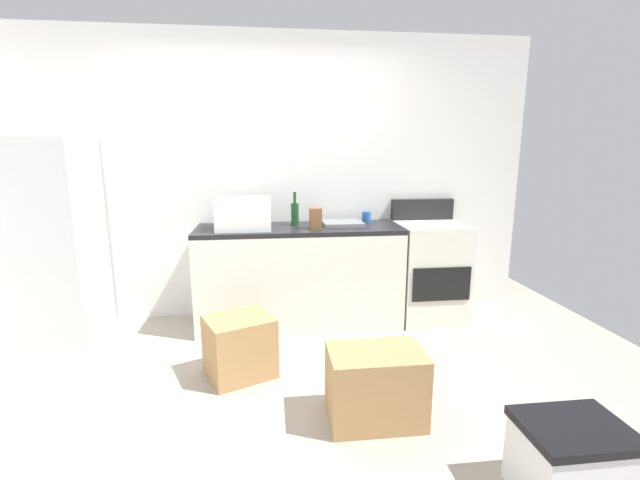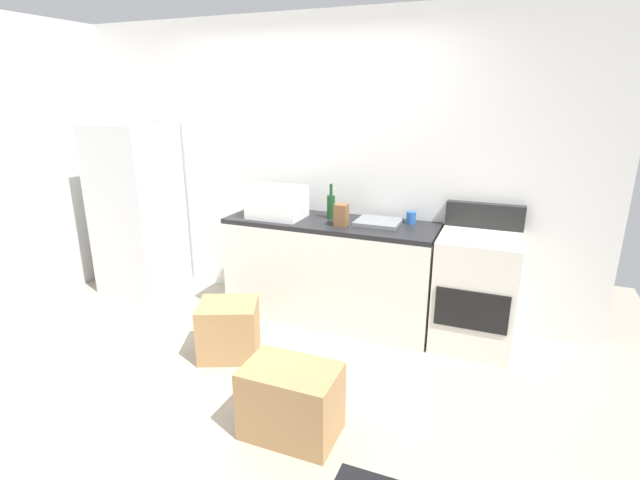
% 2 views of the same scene
% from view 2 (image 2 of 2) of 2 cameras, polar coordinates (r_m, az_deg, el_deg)
% --- Properties ---
extents(ground_plane, '(6.00, 6.00, 0.00)m').
position_cam_2_polar(ground_plane, '(3.51, -10.98, -16.41)').
color(ground_plane, '#9E9384').
extents(wall_back, '(5.00, 0.10, 2.60)m').
position_cam_2_polar(wall_back, '(4.35, -0.77, 8.94)').
color(wall_back, silver).
rests_on(wall_back, ground_plane).
extents(kitchen_counter, '(1.80, 0.60, 0.90)m').
position_cam_2_polar(kitchen_counter, '(4.14, 1.23, -3.69)').
color(kitchen_counter, silver).
rests_on(kitchen_counter, ground_plane).
extents(refrigerator, '(0.68, 0.66, 1.66)m').
position_cam_2_polar(refrigerator, '(5.06, -21.23, 3.53)').
color(refrigerator, silver).
rests_on(refrigerator, ground_plane).
extents(stove_oven, '(0.60, 0.61, 1.10)m').
position_cam_2_polar(stove_oven, '(3.90, 18.31, -5.68)').
color(stove_oven, silver).
rests_on(stove_oven, ground_plane).
extents(microwave, '(0.46, 0.34, 0.27)m').
position_cam_2_polar(microwave, '(4.10, -5.24, 4.59)').
color(microwave, white).
rests_on(microwave, kitchen_counter).
extents(sink_basin, '(0.36, 0.32, 0.03)m').
position_cam_2_polar(sink_basin, '(3.93, 7.09, 2.18)').
color(sink_basin, slate).
rests_on(sink_basin, kitchen_counter).
extents(wine_bottle, '(0.07, 0.07, 0.30)m').
position_cam_2_polar(wine_bottle, '(4.06, 1.34, 4.16)').
color(wine_bottle, '#193F1E').
rests_on(wine_bottle, kitchen_counter).
extents(coffee_mug, '(0.08, 0.08, 0.10)m').
position_cam_2_polar(coffee_mug, '(3.98, 10.97, 2.70)').
color(coffee_mug, '#2659A5').
rests_on(coffee_mug, kitchen_counter).
extents(knife_block, '(0.10, 0.10, 0.18)m').
position_cam_2_polar(knife_block, '(3.83, 2.60, 3.04)').
color(knife_block, brown).
rests_on(knife_block, kitchen_counter).
extents(cardboard_box_large, '(0.55, 0.51, 0.43)m').
position_cam_2_polar(cardboard_box_large, '(3.72, -10.99, -10.57)').
color(cardboard_box_large, '#A37A4C').
rests_on(cardboard_box_large, ground_plane).
extents(cardboard_box_medium, '(0.55, 0.37, 0.43)m').
position_cam_2_polar(cardboard_box_medium, '(2.90, -3.52, -18.89)').
color(cardboard_box_medium, '#A37A4C').
rests_on(cardboard_box_medium, ground_plane).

